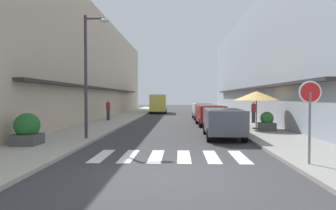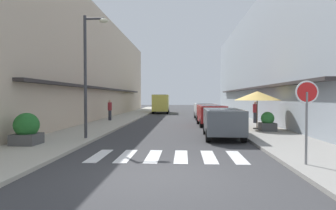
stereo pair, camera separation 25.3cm
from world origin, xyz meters
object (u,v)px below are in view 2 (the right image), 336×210
Objects in this scene: cafe_umbrella at (257,96)px; planter_midblock at (268,122)px; planter_corner at (27,129)px; round_street_sign at (307,101)px; pedestrian_walking_near at (255,112)px; delivery_van at (161,102)px; parked_car_near at (223,120)px; pedestrian_walking_far at (110,109)px; street_lamp at (89,64)px; parked_car_far at (205,109)px; parked_car_mid at (211,113)px.

planter_midblock is (0.37, -0.90, -1.51)m from cafe_umbrella.
cafe_umbrella reaches higher than planter_corner.
round_street_sign is 9.22m from cafe_umbrella.
cafe_umbrella is 4.43m from pedestrian_walking_near.
delivery_van is 5.01× the size of planter_midblock.
planter_midblock is (11.20, 5.35, -0.12)m from planter_corner.
pedestrian_walking_far is (-8.11, 9.20, 0.10)m from parked_car_near.
round_street_sign is at bearing -98.95° from planter_midblock.
street_lamp is 5.27× the size of planter_midblock.
cafe_umbrella is (2.50, 3.21, 1.20)m from parked_car_near.
parked_car_near is 2.42× the size of pedestrian_walking_far.
delivery_van reaches higher than parked_car_far.
parked_car_near is 8.14m from pedestrian_walking_near.
parked_car_mid is at bearing -90.00° from parked_car_far.
parked_car_mid is 0.75× the size of delivery_van.
delivery_van is 1.99× the size of cafe_umbrella.
pedestrian_walking_near is 11.66m from pedestrian_walking_far.
parked_car_near is 1.73× the size of round_street_sign.
pedestrian_walking_far is (-3.25, -13.03, -0.38)m from delivery_van.
pedestrian_walking_near reaches higher than planter_corner.
parked_car_mid and parked_car_far have the same top height.
parked_car_mid is at bearing 90.00° from parked_car_near.
delivery_van is 28.92m from round_street_sign.
parked_car_far is at bearing 35.59° from pedestrian_walking_far.
parked_car_near is at bearing 10.12° from street_lamp.
parked_car_far is 11.12m from delivery_van.
pedestrian_walking_near is at bearing -60.88° from delivery_van.
round_street_sign is 10.39m from planter_corner.
cafe_umbrella is at bearing -68.85° from delivery_van.
cafe_umbrella is (2.50, -9.04, 1.20)m from parked_car_far.
cafe_umbrella is at bearing -74.55° from parked_car_far.
pedestrian_walking_near reaches higher than parked_car_mid.
parked_car_near is 4.24m from cafe_umbrella.
parked_car_far is 10.34m from planter_midblock.
parked_car_mid is 3.62m from pedestrian_walking_near.
planter_corner is 12.25m from pedestrian_walking_far.
street_lamp is 10.30m from planter_midblock.
parked_car_near is at bearing 104.66° from round_street_sign.
round_street_sign is 1.86× the size of planter_corner.
parked_car_near is 1.01× the size of parked_car_far.
round_street_sign is 9.43m from street_lamp.
street_lamp reaches higher than round_street_sign.
parked_car_far is 1.50× the size of cafe_umbrella.
planter_midblock is 12.97m from pedestrian_walking_far.
round_street_sign reaches higher than cafe_umbrella.
delivery_van is 13.43m from pedestrian_walking_far.
parked_car_far is at bearing 90.00° from parked_car_mid.
cafe_umbrella reaches higher than pedestrian_walking_near.
parked_car_mid is at bearing -14.39° from pedestrian_walking_near.
parked_car_far reaches higher than planter_corner.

